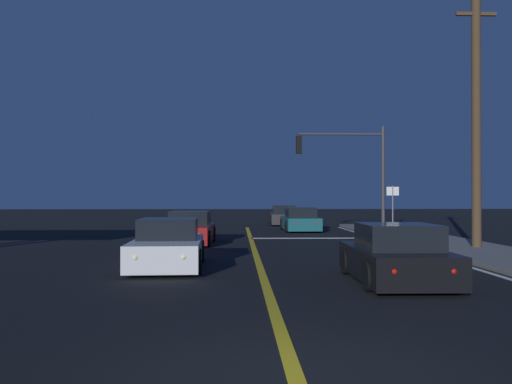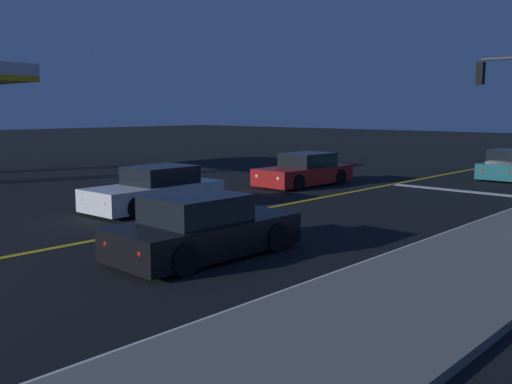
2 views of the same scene
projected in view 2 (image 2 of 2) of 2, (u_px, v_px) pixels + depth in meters
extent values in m
cube|color=slate|center=(497.00, 255.00, 11.82)|extent=(3.20, 38.80, 0.15)
cube|color=gold|center=(239.00, 213.00, 17.00)|extent=(0.20, 36.64, 0.01)
cube|color=white|center=(415.00, 244.00, 13.08)|extent=(0.16, 36.64, 0.01)
cube|color=white|center=(463.00, 191.00, 21.67)|extent=(6.05, 0.50, 0.01)
cube|color=maroon|center=(304.00, 175.00, 23.37)|extent=(1.97, 4.47, 0.68)
cube|color=black|center=(308.00, 160.00, 23.47)|extent=(1.64, 2.08, 0.60)
cylinder|color=black|center=(298.00, 182.00, 21.82)|extent=(0.24, 0.65, 0.64)
cylinder|color=black|center=(266.00, 179.00, 23.02)|extent=(0.24, 0.65, 0.64)
cylinder|color=black|center=(340.00, 177.00, 23.75)|extent=(0.24, 0.65, 0.64)
cylinder|color=black|center=(308.00, 173.00, 24.94)|extent=(0.24, 0.65, 0.64)
sphere|color=#FFF4CC|center=(279.00, 178.00, 21.44)|extent=(0.18, 0.18, 0.18)
sphere|color=#FFF4CC|center=(258.00, 176.00, 22.24)|extent=(0.18, 0.18, 0.18)
sphere|color=red|center=(346.00, 170.00, 24.48)|extent=(0.14, 0.14, 0.14)
sphere|color=red|center=(325.00, 168.00, 25.27)|extent=(0.14, 0.14, 0.14)
cube|color=#195960|center=(512.00, 169.00, 25.68)|extent=(1.93, 4.34, 0.68)
cube|color=black|center=(511.00, 156.00, 25.40)|extent=(1.62, 2.01, 0.60)
cylinder|color=black|center=(503.00, 168.00, 27.24)|extent=(0.23, 0.64, 0.64)
cylinder|color=black|center=(483.00, 173.00, 25.27)|extent=(0.23, 0.64, 0.64)
sphere|color=red|center=(483.00, 170.00, 24.49)|extent=(0.14, 0.14, 0.14)
sphere|color=red|center=(510.00, 172.00, 23.74)|extent=(0.14, 0.14, 0.14)
cube|color=silver|center=(154.00, 195.00, 17.76)|extent=(1.98, 4.51, 0.68)
cube|color=black|center=(160.00, 175.00, 17.88)|extent=(1.64, 2.10, 0.60)
cylinder|color=black|center=(135.00, 207.00, 16.20)|extent=(0.24, 0.65, 0.64)
cylinder|color=black|center=(101.00, 201.00, 17.30)|extent=(0.24, 0.65, 0.64)
cylinder|color=black|center=(205.00, 196.00, 18.26)|extent=(0.24, 0.65, 0.64)
cylinder|color=black|center=(170.00, 192.00, 19.36)|extent=(0.24, 0.65, 0.64)
sphere|color=#FFF4CC|center=(106.00, 203.00, 15.77)|extent=(0.18, 0.18, 0.18)
sphere|color=#FFF4CC|center=(84.00, 199.00, 16.50)|extent=(0.18, 0.18, 0.18)
sphere|color=red|center=(216.00, 187.00, 19.01)|extent=(0.14, 0.14, 0.14)
sphere|color=red|center=(193.00, 184.00, 19.74)|extent=(0.14, 0.14, 0.14)
cube|color=black|center=(205.00, 235.00, 12.01)|extent=(1.91, 4.19, 0.68)
cube|color=black|center=(196.00, 209.00, 11.75)|extent=(1.62, 1.94, 0.60)
cylinder|color=black|center=(222.00, 226.00, 13.55)|extent=(0.23, 0.64, 0.64)
cylinder|color=black|center=(276.00, 237.00, 12.36)|extent=(0.23, 0.64, 0.64)
cylinder|color=black|center=(131.00, 245.00, 11.70)|extent=(0.23, 0.64, 0.64)
cylinder|color=black|center=(184.00, 260.00, 10.52)|extent=(0.23, 0.64, 0.64)
sphere|color=#FFF4CC|center=(252.00, 216.00, 13.84)|extent=(0.18, 0.18, 0.18)
sphere|color=#FFF4CC|center=(287.00, 222.00, 13.05)|extent=(0.18, 0.18, 0.18)
sphere|color=red|center=(107.00, 244.00, 10.94)|extent=(0.14, 0.14, 0.14)
sphere|color=red|center=(141.00, 254.00, 10.16)|extent=(0.14, 0.14, 0.14)
cube|color=black|center=(481.00, 73.00, 23.02)|extent=(0.28, 0.28, 0.90)
sphere|color=red|center=(481.00, 67.00, 22.98)|extent=(0.22, 0.22, 0.22)
sphere|color=#4C2D05|center=(481.00, 73.00, 23.02)|extent=(0.22, 0.22, 0.22)
sphere|color=#0A3814|center=(480.00, 80.00, 23.06)|extent=(0.22, 0.22, 0.22)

